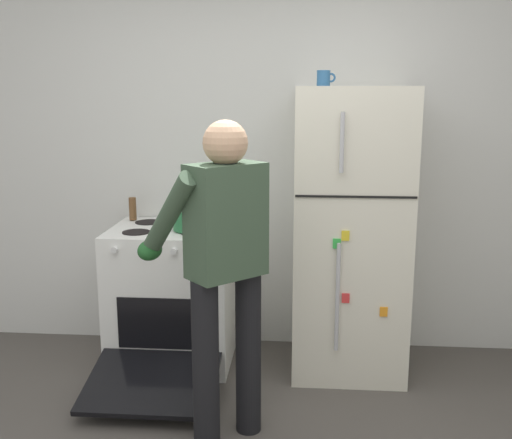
% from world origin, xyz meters
% --- Properties ---
extents(kitchen_wall_back, '(6.00, 0.10, 2.70)m').
position_xyz_m(kitchen_wall_back, '(0.00, 1.95, 1.35)').
color(kitchen_wall_back, silver).
rests_on(kitchen_wall_back, ground).
extents(refrigerator, '(0.68, 0.72, 1.75)m').
position_xyz_m(refrigerator, '(0.54, 1.57, 0.88)').
color(refrigerator, silver).
rests_on(refrigerator, ground).
extents(stove_range, '(0.76, 1.20, 0.89)m').
position_xyz_m(stove_range, '(-0.57, 1.55, 0.43)').
color(stove_range, white).
rests_on(stove_range, ground).
extents(person_cook, '(0.67, 0.70, 1.60)m').
position_xyz_m(person_cook, '(-0.13, 0.70, 0.95)').
color(person_cook, black).
rests_on(person_cook, ground).
extents(red_pot, '(0.36, 0.26, 0.12)m').
position_xyz_m(red_pot, '(-0.41, 1.52, 0.95)').
color(red_pot, '#236638').
rests_on(red_pot, stove_range).
extents(coffee_mug, '(0.11, 0.08, 0.10)m').
position_xyz_m(coffee_mug, '(0.37, 1.62, 1.80)').
color(coffee_mug, '#2D6093').
rests_on(coffee_mug, refrigerator).
extents(pepper_mill, '(0.05, 0.05, 0.15)m').
position_xyz_m(pepper_mill, '(-0.87, 1.77, 0.96)').
color(pepper_mill, brown).
rests_on(pepper_mill, stove_range).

